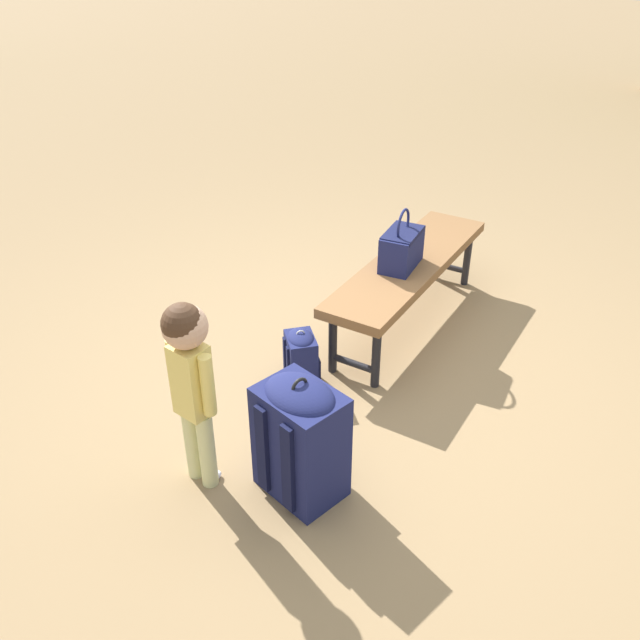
% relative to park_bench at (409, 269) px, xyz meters
% --- Properties ---
extents(ground_plane, '(40.00, 40.00, 0.00)m').
position_rel_park_bench_xyz_m(ground_plane, '(0.81, -0.09, -0.39)').
color(ground_plane, '#8C704C').
rests_on(ground_plane, ground).
extents(park_bench, '(1.62, 0.50, 0.45)m').
position_rel_park_bench_xyz_m(park_bench, '(0.00, 0.00, 0.00)').
color(park_bench, brown).
rests_on(park_bench, ground).
extents(handbag, '(0.35, 0.23, 0.37)m').
position_rel_park_bench_xyz_m(handbag, '(0.10, -0.01, 0.18)').
color(handbag, '#191E4C').
rests_on(handbag, park_bench).
extents(child_standing, '(0.19, 0.26, 0.96)m').
position_rel_park_bench_xyz_m(child_standing, '(1.77, -0.11, 0.25)').
color(child_standing, '#CCCC8C').
rests_on(child_standing, ground).
extents(backpack_large, '(0.38, 0.42, 0.63)m').
position_rel_park_bench_xyz_m(backpack_large, '(1.55, 0.31, -0.08)').
color(backpack_large, '#191E4C').
rests_on(backpack_large, ground).
extents(backpack_small, '(0.25, 0.26, 0.35)m').
position_rel_park_bench_xyz_m(backpack_small, '(0.90, -0.17, -0.22)').
color(backpack_small, '#191E4C').
rests_on(backpack_small, ground).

